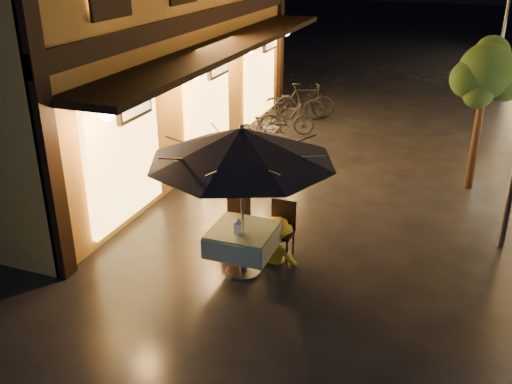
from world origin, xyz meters
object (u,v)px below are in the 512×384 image
at_px(cafe_table, 243,240).
at_px(table_lantern, 238,225).
at_px(patio_umbrella, 242,145).
at_px(bicycle_0, 223,159).
at_px(person_yellow, 277,220).
at_px(person_orange, 233,214).

relative_size(cafe_table, table_lantern, 3.96).
bearing_deg(cafe_table, patio_umbrella, 123.69).
xyz_separation_m(table_lantern, bicycle_0, (-1.85, 3.66, -0.45)).
height_order(table_lantern, person_yellow, person_yellow).
relative_size(table_lantern, person_orange, 0.17).
bearing_deg(table_lantern, person_yellow, 62.77).
height_order(cafe_table, person_orange, person_orange).
relative_size(patio_umbrella, person_orange, 1.98).
xyz_separation_m(patio_umbrella, table_lantern, (0.00, -0.16, -1.23)).
relative_size(table_lantern, person_yellow, 0.17).
bearing_deg(person_yellow, person_orange, 3.30).
xyz_separation_m(person_orange, bicycle_0, (-1.46, 2.95, -0.25)).
xyz_separation_m(cafe_table, person_orange, (-0.39, 0.55, 0.13)).
xyz_separation_m(patio_umbrella, person_orange, (-0.39, 0.55, -1.43)).
bearing_deg(bicycle_0, cafe_table, -157.35).
bearing_deg(person_orange, bicycle_0, -43.88).
distance_m(cafe_table, bicycle_0, 3.96).
relative_size(patio_umbrella, person_yellow, 1.92).
relative_size(person_yellow, bicycle_0, 0.84).
height_order(cafe_table, person_yellow, person_yellow).
distance_m(person_orange, person_yellow, 0.76).
bearing_deg(person_yellow, bicycle_0, -50.81).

